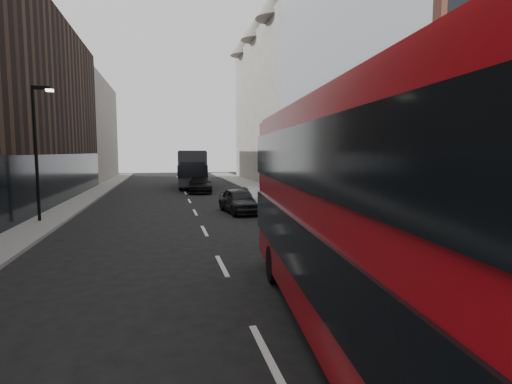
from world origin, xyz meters
TOP-DOWN VIEW (x-y plane):
  - sidewalk_right at (7.50, 25.00)m, footprint 3.00×80.00m
  - sidewalk_left at (-8.00, 25.00)m, footprint 2.00×80.00m
  - building_modern_block at (11.47, 21.00)m, footprint 5.03×22.00m
  - building_victorian at (11.38, 44.00)m, footprint 6.50×24.00m
  - building_left_mid at (-11.50, 30.00)m, footprint 5.00×24.00m
  - building_left_far at (-11.50, 52.00)m, footprint 5.00×20.00m
  - street_lamp at (-8.22, 18.00)m, footprint 1.06×0.22m
  - red_bus at (2.03, 2.19)m, footprint 4.00×12.05m
  - grey_bus at (1.12, 38.94)m, footprint 3.56×12.21m
  - car_a at (2.69, 19.32)m, footprint 2.36×4.69m
  - car_b at (4.06, 19.73)m, footprint 1.85×4.70m
  - car_c at (1.37, 32.38)m, footprint 2.43×5.28m

SIDE VIEW (x-z plane):
  - sidewalk_right at x=7.50m, z-range 0.00..0.15m
  - sidewalk_left at x=-8.00m, z-range 0.00..0.15m
  - car_c at x=1.37m, z-range 0.00..1.49m
  - car_b at x=4.06m, z-range 0.00..1.52m
  - car_a at x=2.69m, z-range 0.00..1.53m
  - grey_bus at x=1.12m, z-range 0.14..4.03m
  - red_bus at x=2.03m, z-range 0.26..5.05m
  - street_lamp at x=-8.22m, z-range 0.68..7.68m
  - building_left_far at x=-11.50m, z-range 0.00..13.00m
  - building_left_mid at x=-11.50m, z-range 0.00..14.00m
  - building_victorian at x=11.38m, z-range -0.84..20.16m
  - building_modern_block at x=11.47m, z-range -0.10..19.90m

